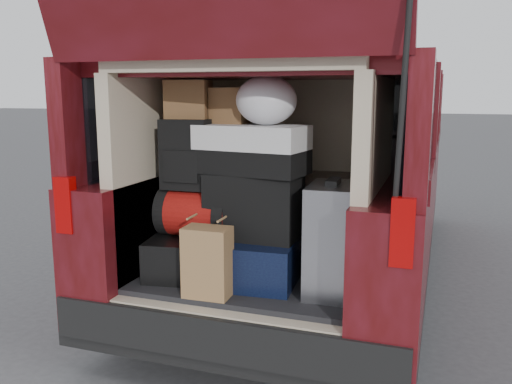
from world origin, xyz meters
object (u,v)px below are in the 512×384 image
kraft_bag (207,262)px  backpack (187,154)px  black_hardshell (191,253)px  black_soft_case (254,205)px  silver_roller (332,239)px  navy_hardshell (258,258)px  red_duffel (196,213)px  twotone_duffel (252,149)px

kraft_bag → backpack: bearing=127.9°
black_hardshell → black_soft_case: black_soft_case is taller
silver_roller → black_soft_case: (-0.46, 0.07, 0.14)m
navy_hardshell → red_duffel: 0.44m
navy_hardshell → black_hardshell: bearing=176.7°
kraft_bag → backpack: backpack is taller
kraft_bag → black_soft_case: size_ratio=0.73×
kraft_bag → black_hardshell: bearing=126.3°
silver_roller → kraft_bag: silver_roller is taller
kraft_bag → red_duffel: 0.42m
kraft_bag → red_duffel: bearing=121.8°
silver_roller → black_soft_case: black_soft_case is taller
navy_hardshell → kraft_bag: 0.38m
navy_hardshell → kraft_bag: size_ratio=1.52×
backpack → black_soft_case: bearing=1.6°
navy_hardshell → kraft_bag: kraft_bag is taller
navy_hardshell → backpack: 0.72m
twotone_duffel → kraft_bag: bearing=-102.9°
backpack → twotone_duffel: size_ratio=0.67×
navy_hardshell → kraft_bag: bearing=-119.2°
kraft_bag → red_duffel: size_ratio=0.87×
silver_roller → black_soft_case: size_ratio=1.15×
silver_roller → red_duffel: (-0.80, 0.05, 0.07)m
kraft_bag → black_soft_case: black_soft_case is taller
red_duffel → black_soft_case: bearing=2.8°
black_hardshell → red_duffel: (0.05, -0.02, 0.25)m
black_soft_case → backpack: backpack is taller
navy_hardshell → silver_roller: size_ratio=0.97×
red_duffel → black_soft_case: size_ratio=0.84×
silver_roller → kraft_bag: 0.66m
backpack → twotone_duffel: (0.38, 0.03, 0.04)m
red_duffel → black_soft_case: black_soft_case is taller
black_hardshell → backpack: 0.59m
red_duffel → backpack: 0.34m
black_soft_case → twotone_duffel: (-0.01, -0.00, 0.32)m
twotone_duffel → black_hardshell: bearing=-172.0°
red_duffel → backpack: backpack is taller
black_soft_case → kraft_bag: bearing=-111.1°
black_hardshell → kraft_bag: kraft_bag is taller
navy_hardshell → backpack: (-0.42, -0.03, 0.58)m
red_duffel → twotone_duffel: twotone_duffel is taller
red_duffel → black_hardshell: bearing=158.5°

